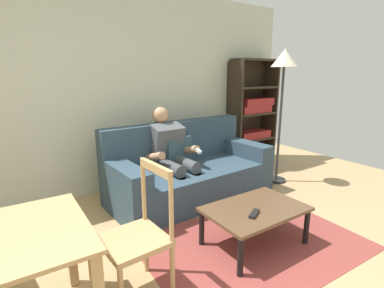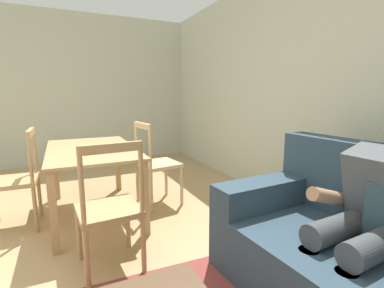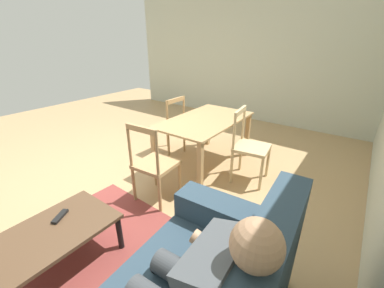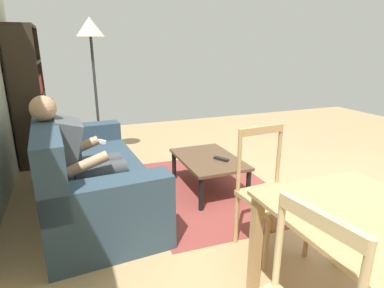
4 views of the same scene
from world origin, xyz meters
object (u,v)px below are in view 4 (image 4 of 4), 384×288
object	(u,v)px
couch	(85,175)
person_lounging	(80,157)
bookshelf	(29,103)
tv_remote	(221,159)
dining_chair_facing_couch	(270,195)
coffee_table	(208,162)
floor_lamp	(91,41)

from	to	relation	value
couch	person_lounging	world-z (taller)	person_lounging
person_lounging	bookshelf	distance (m)	2.00
tv_remote	dining_chair_facing_couch	size ratio (longest dim) A/B	0.18
coffee_table	dining_chair_facing_couch	size ratio (longest dim) A/B	0.95
person_lounging	floor_lamp	world-z (taller)	floor_lamp
tv_remote	dining_chair_facing_couch	bearing A→B (deg)	55.74
tv_remote	dining_chair_facing_couch	xyz separation A→B (m)	(-1.03, 0.10, 0.07)
tv_remote	floor_lamp	world-z (taller)	floor_lamp
person_lounging	bookshelf	size ratio (longest dim) A/B	0.64
coffee_table	person_lounging	bearing A→B (deg)	95.82
couch	coffee_table	distance (m)	1.29
person_lounging	dining_chair_facing_couch	bearing A→B (deg)	-127.74
floor_lamp	coffee_table	bearing A→B (deg)	-145.81
coffee_table	bookshelf	distance (m)	2.62
tv_remote	floor_lamp	xyz separation A→B (m)	(1.60, 1.10, 1.22)
tv_remote	bookshelf	bearing A→B (deg)	-72.59
bookshelf	floor_lamp	bearing A→B (deg)	-108.84
dining_chair_facing_couch	floor_lamp	bearing A→B (deg)	20.88
dining_chair_facing_couch	couch	bearing A→B (deg)	45.76
dining_chair_facing_couch	coffee_table	bearing A→B (deg)	-0.19
couch	dining_chair_facing_couch	distance (m)	1.79
couch	floor_lamp	distance (m)	1.90
dining_chair_facing_couch	floor_lamp	xyz separation A→B (m)	(2.63, 1.00, 1.14)
person_lounging	floor_lamp	distance (m)	1.93
tv_remote	bookshelf	distance (m)	2.76
couch	dining_chair_facing_couch	world-z (taller)	dining_chair_facing_couch
couch	coffee_table	bearing A→B (deg)	-94.31
coffee_table	tv_remote	distance (m)	0.16
tv_remote	floor_lamp	bearing A→B (deg)	-84.00
tv_remote	coffee_table	bearing A→B (deg)	-78.26
coffee_table	bookshelf	xyz separation A→B (m)	(1.77, 1.86, 0.48)
couch	dining_chair_facing_couch	xyz separation A→B (m)	(-1.24, -1.28, 0.13)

